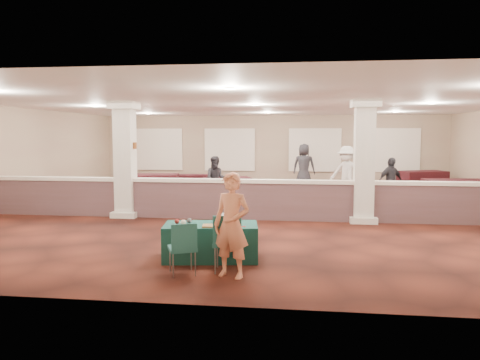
# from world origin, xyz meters

# --- Properties ---
(ground) EXTENTS (16.00, 16.00, 0.00)m
(ground) POSITION_xyz_m (0.00, 0.00, 0.00)
(ground) COLOR #4E1E13
(ground) RESTS_ON ground
(wall_back) EXTENTS (16.00, 0.04, 3.20)m
(wall_back) POSITION_xyz_m (0.00, 8.00, 1.60)
(wall_back) COLOR gray
(wall_back) RESTS_ON ground
(wall_front) EXTENTS (16.00, 0.04, 3.20)m
(wall_front) POSITION_xyz_m (0.00, -8.00, 1.60)
(wall_front) COLOR gray
(wall_front) RESTS_ON ground
(wall_left) EXTENTS (0.04, 16.00, 3.20)m
(wall_left) POSITION_xyz_m (-8.00, 0.00, 1.60)
(wall_left) COLOR gray
(wall_left) RESTS_ON ground
(ceiling) EXTENTS (16.00, 16.00, 0.02)m
(ceiling) POSITION_xyz_m (0.00, 0.00, 3.20)
(ceiling) COLOR white
(ceiling) RESTS_ON wall_back
(partition_wall) EXTENTS (15.60, 0.28, 1.10)m
(partition_wall) POSITION_xyz_m (0.00, -1.50, 0.57)
(partition_wall) COLOR brown
(partition_wall) RESTS_ON ground
(column_left) EXTENTS (0.72, 0.72, 3.20)m
(column_left) POSITION_xyz_m (-3.50, -1.50, 1.64)
(column_left) COLOR beige
(column_left) RESTS_ON ground
(column_right) EXTENTS (0.72, 0.72, 3.20)m
(column_right) POSITION_xyz_m (3.00, -1.50, 1.64)
(column_right) COLOR beige
(column_right) RESTS_ON ground
(sconce_left) EXTENTS (0.12, 0.12, 0.18)m
(sconce_left) POSITION_xyz_m (-3.78, -1.50, 2.00)
(sconce_left) COLOR brown
(sconce_left) RESTS_ON column_left
(sconce_right) EXTENTS (0.12, 0.12, 0.18)m
(sconce_right) POSITION_xyz_m (-3.22, -1.50, 2.00)
(sconce_right) COLOR brown
(sconce_right) RESTS_ON column_left
(near_table) EXTENTS (1.81, 1.08, 0.66)m
(near_table) POSITION_xyz_m (-0.27, -5.66, 0.33)
(near_table) COLOR #103B38
(near_table) RESTS_ON ground
(conf_chair_main) EXTENTS (0.53, 0.54, 0.98)m
(conf_chair_main) POSITION_xyz_m (0.17, -6.46, 0.58)
(conf_chair_main) COLOR #1B5051
(conf_chair_main) RESTS_ON ground
(conf_chair_side) EXTENTS (0.58, 0.58, 0.87)m
(conf_chair_side) POSITION_xyz_m (-0.53, -6.70, 0.52)
(conf_chair_side) COLOR #1B5051
(conf_chair_side) RESTS_ON ground
(woman) EXTENTS (0.71, 0.58, 1.70)m
(woman) POSITION_xyz_m (0.27, -6.69, 0.85)
(woman) COLOR #EA8766
(woman) RESTS_ON ground
(far_table_front_left) EXTENTS (2.15, 1.32, 0.81)m
(far_table_front_left) POSITION_xyz_m (-4.25, 3.00, 0.41)
(far_table_front_left) COLOR black
(far_table_front_left) RESTS_ON ground
(far_table_front_center) EXTENTS (2.20, 1.49, 0.81)m
(far_table_front_center) POSITION_xyz_m (-1.66, 1.10, 0.41)
(far_table_front_center) COLOR black
(far_table_front_center) RESTS_ON ground
(far_table_front_right) EXTENTS (2.11, 1.27, 0.81)m
(far_table_front_right) POSITION_xyz_m (6.50, 2.29, 0.40)
(far_table_front_right) COLOR black
(far_table_front_right) RESTS_ON ground
(far_table_back_left) EXTENTS (1.70, 1.04, 0.65)m
(far_table_back_left) POSITION_xyz_m (-3.11, 5.00, 0.32)
(far_table_back_left) COLOR black
(far_table_back_left) RESTS_ON ground
(far_table_back_center) EXTENTS (1.95, 1.43, 0.71)m
(far_table_back_center) POSITION_xyz_m (-1.38, 3.20, 0.36)
(far_table_back_center) COLOR black
(far_table_back_center) RESTS_ON ground
(far_table_back_right) EXTENTS (2.14, 1.61, 0.78)m
(far_table_back_right) POSITION_xyz_m (6.48, 6.50, 0.39)
(far_table_back_right) COLOR black
(far_table_back_right) RESTS_ON ground
(attendee_a) EXTENTS (0.81, 0.52, 1.57)m
(attendee_a) POSITION_xyz_m (-1.50, 1.64, 0.79)
(attendee_a) COLOR black
(attendee_a) RESTS_ON ground
(attendee_b) EXTENTS (1.34, 1.05, 1.90)m
(attendee_b) POSITION_xyz_m (2.99, 3.00, 0.95)
(attendee_b) COLOR white
(attendee_b) RESTS_ON ground
(attendee_c) EXTENTS (1.02, 0.83, 1.57)m
(attendee_c) POSITION_xyz_m (4.24, 1.50, 0.79)
(attendee_c) COLOR black
(attendee_c) RESTS_ON ground
(attendee_d) EXTENTS (1.01, 0.64, 1.93)m
(attendee_d) POSITION_xyz_m (1.50, 6.18, 0.96)
(attendee_d) COLOR black
(attendee_d) RESTS_ON ground
(laptop_base) EXTENTS (0.32, 0.25, 0.02)m
(laptop_base) POSITION_xyz_m (0.01, -5.67, 0.66)
(laptop_base) COLOR silver
(laptop_base) RESTS_ON near_table
(laptop_screen) EXTENTS (0.30, 0.05, 0.20)m
(laptop_screen) POSITION_xyz_m (-0.01, -5.56, 0.77)
(laptop_screen) COLOR silver
(laptop_screen) RESTS_ON near_table
(screen_glow) EXTENTS (0.27, 0.04, 0.17)m
(screen_glow) POSITION_xyz_m (-0.01, -5.57, 0.76)
(screen_glow) COLOR silver
(screen_glow) RESTS_ON near_table
(knitting) EXTENTS (0.39, 0.32, 0.03)m
(knitting) POSITION_xyz_m (-0.19, -5.88, 0.67)
(knitting) COLOR #C0761E
(knitting) RESTS_ON near_table
(yarn_cream) EXTENTS (0.10, 0.10, 0.10)m
(yarn_cream) POSITION_xyz_m (-0.74, -5.82, 0.71)
(yarn_cream) COLOR beige
(yarn_cream) RESTS_ON near_table
(yarn_red) EXTENTS (0.09, 0.09, 0.09)m
(yarn_red) POSITION_xyz_m (-0.90, -5.70, 0.70)
(yarn_red) COLOR maroon
(yarn_red) RESTS_ON near_table
(yarn_grey) EXTENTS (0.09, 0.09, 0.09)m
(yarn_grey) POSITION_xyz_m (-0.68, -5.61, 0.70)
(yarn_grey) COLOR #4D4C51
(yarn_grey) RESTS_ON near_table
(scissors) EXTENTS (0.11, 0.04, 0.01)m
(scissors) POSITION_xyz_m (0.35, -5.83, 0.66)
(scissors) COLOR red
(scissors) RESTS_ON near_table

